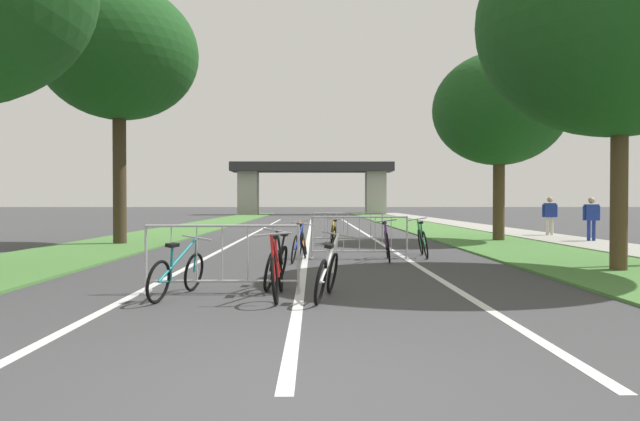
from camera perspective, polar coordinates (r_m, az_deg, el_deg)
The scene contains 25 objects.
ground_plane at distance 4.07m, azimuth -3.83°, elevation -19.11°, with size 300.00×300.00×0.00m, color #3D3D3F.
grass_verge_left at distance 32.26m, azimuth -12.22°, elevation -1.56°, with size 3.48×67.84×0.05m, color #477A38.
grass_verge_right at distance 32.18m, azimuth 10.18°, elevation -1.56°, with size 3.48×67.84×0.05m, color #477A38.
sidewalk_path_right at distance 32.85m, azimuth 15.18°, elevation -1.50°, with size 2.35×67.84×0.08m, color #9E9B93.
lane_stripe_center at distance 23.49m, azimuth -1.17°, elevation -2.50°, with size 0.14×39.25×0.01m, color silver.
lane_stripe_right_lane at distance 23.60m, azimuth 4.88°, elevation -2.49°, with size 0.14×39.25×0.01m, color silver.
lane_stripe_left_lane at distance 23.64m, azimuth -7.20°, elevation -2.48°, with size 0.14×39.25×0.01m, color silver.
overpass_bridge at distance 59.96m, azimuth -0.85°, elevation 3.50°, with size 17.83×4.20×5.76m.
tree_left_pine_far at distance 19.36m, azimuth -20.52°, elevation 15.28°, with size 5.09×5.09×8.41m.
tree_right_cypress_far at distance 12.75m, azimuth 29.22°, elevation 17.44°, with size 5.55×5.55×7.42m.
tree_right_oak_near at distance 20.41m, azimuth 18.44°, elevation 10.11°, with size 4.68×4.68×6.68m.
crowd_barrier_nearest at distance 8.42m, azimuth -10.31°, elevation -5.07°, with size 2.40×0.46×1.05m.
crowd_barrier_second at distance 13.28m, azimuth 4.19°, elevation -2.88°, with size 2.41×0.52×1.05m.
crowd_barrier_third at distance 18.21m, azimuth 2.96°, elevation -1.85°, with size 2.41×0.51×1.05m.
bicycle_white_0 at distance 7.79m, azimuth 0.78°, elevation -6.77°, with size 0.66×1.60×0.96m.
bicycle_purple_1 at distance 12.98m, azimuth 7.11°, elevation -3.54°, with size 0.52×1.80×1.01m.
bicycle_blue_2 at distance 12.67m, azimuth -2.38°, elevation -3.72°, with size 0.55×1.70×0.92m.
bicycle_orange_3 at distance 13.82m, azimuth -1.78°, elevation -3.36°, with size 0.45×1.61×0.94m.
bicycle_green_4 at distance 13.94m, azimuth 10.80°, elevation -3.26°, with size 0.51×1.73×1.00m.
bicycle_yellow_5 at distance 17.74m, azimuth 1.42°, elevation -2.47°, with size 0.48×1.59×0.87m.
bicycle_black_6 at distance 8.91m, azimuth -4.59°, elevation -5.76°, with size 0.45×1.68×1.00m.
bicycle_teal_7 at distance 8.19m, azimuth -14.84°, elevation -6.49°, with size 0.69×1.66×0.89m.
bicycle_red_8 at distance 7.90m, azimuth -4.56°, elevation -6.55°, with size 0.47×1.72×0.99m.
pedestrian_with_backpack at distance 23.37m, azimuth 23.15°, elevation -0.21°, with size 0.57×0.34×1.60m.
pedestrian_waiting at distance 20.49m, azimuth 26.79°, elevation -0.45°, with size 0.57×0.30×1.56m.
Camera 1 is at (0.21, -3.82, 1.39)m, focal length 30.23 mm.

